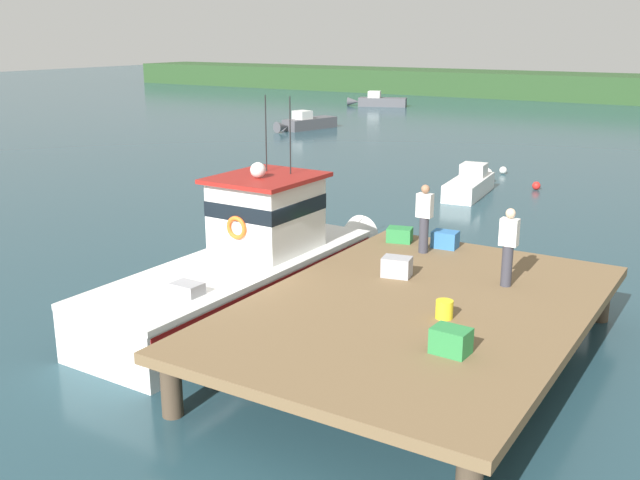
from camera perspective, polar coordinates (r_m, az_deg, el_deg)
ground_plane at (r=17.06m, az=-7.41°, el=-5.68°), size 200.00×200.00×0.00m
dock at (r=14.30m, az=7.64°, el=-5.39°), size 6.00×9.00×1.20m
main_fishing_boat at (r=17.18m, az=-5.34°, el=-1.90°), size 2.65×9.82×4.80m
crate_stack_near_edge at (r=17.96m, az=9.68°, el=0.05°), size 0.63×0.49×0.40m
crate_stack_mid_dock at (r=15.70m, az=5.98°, el=-2.08°), size 0.68×0.55×0.42m
crate_single_far at (r=12.14m, az=10.12°, el=-7.70°), size 0.62×0.47×0.43m
crate_single_by_cleat at (r=18.31m, az=6.20°, el=0.41°), size 0.69×0.58×0.36m
bait_bucket at (r=13.57m, az=9.62°, el=-5.32°), size 0.32×0.32×0.34m
deckhand_by_the_boat at (r=15.33m, az=14.40°, el=-0.42°), size 0.36×0.22×1.63m
deckhand_further_back at (r=17.31m, az=8.09°, el=1.76°), size 0.36×0.22×1.63m
moored_boat_mid_harbor at (r=29.93m, az=11.63°, el=4.28°), size 1.56×4.69×1.18m
moored_boat_off_the_point at (r=49.42m, az=-1.08°, el=9.07°), size 2.14×5.03×1.26m
moored_boat_near_channel at (r=65.42m, az=4.54°, el=10.69°), size 5.20×2.69×1.31m
mooring_buoy_inshore at (r=31.44m, az=16.43°, el=4.06°), size 0.33×0.33×0.33m
mooring_buoy_channel_marker at (r=34.62m, az=14.01°, el=5.27°), size 0.34×0.34×0.34m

